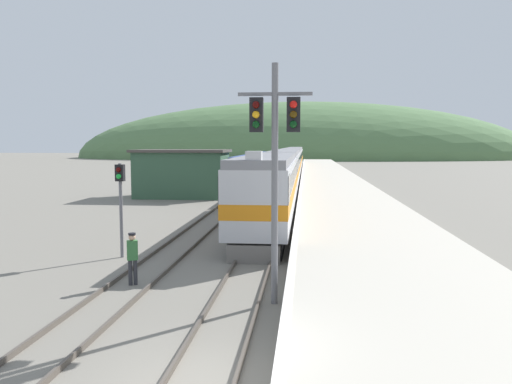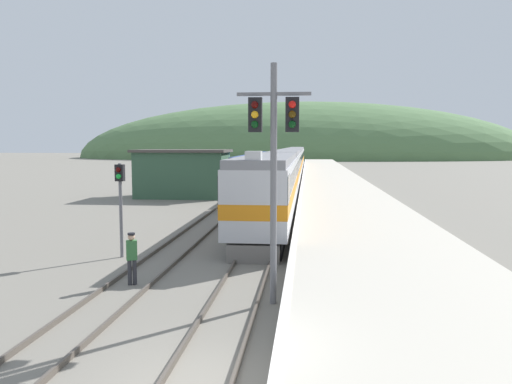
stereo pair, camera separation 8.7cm
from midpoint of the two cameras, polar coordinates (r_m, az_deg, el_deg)
name	(u,v)px [view 2 (the right image)]	position (r m, az deg, el deg)	size (l,w,h in m)	color
track_main	(294,174)	(79.57, 4.35, 2.05)	(1.52, 180.00, 0.16)	#4C443D
track_siding	(269,174)	(79.77, 1.58, 2.07)	(1.51, 180.00, 0.16)	#4C443D
platform	(332,181)	(59.63, 8.67, 1.21)	(6.98, 140.00, 0.93)	#BCB5A5
distant_hills	(301,158)	(174.36, 5.20, 3.90)	(157.37, 70.82, 38.40)	#517547
station_shed	(183,173)	(46.25, -8.29, 2.14)	(8.47, 5.32, 4.36)	#385B42
express_train_lead_car	(270,188)	(29.41, 1.70, 0.51)	(2.85, 19.40, 4.59)	black
carriage_second	(286,169)	(51.41, 3.51, 2.63)	(2.84, 22.53, 4.23)	black
carriage_third	(293,161)	(74.79, 4.26, 3.53)	(2.84, 22.53, 4.23)	black
carriage_fourth	(296,157)	(98.19, 4.66, 4.00)	(2.84, 22.53, 4.23)	black
siding_train	(262,167)	(66.56, 0.73, 2.92)	(2.90, 39.82, 3.59)	black
signal_mast_main	(274,148)	(14.90, 2.20, 5.00)	(2.20, 0.42, 7.24)	slate
signal_post_siding	(120,190)	(22.02, -15.15, 0.18)	(0.36, 0.42, 4.06)	slate
track_worker	(132,255)	(17.87, -13.88, -7.00)	(0.42, 0.35, 1.83)	#2D2D33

